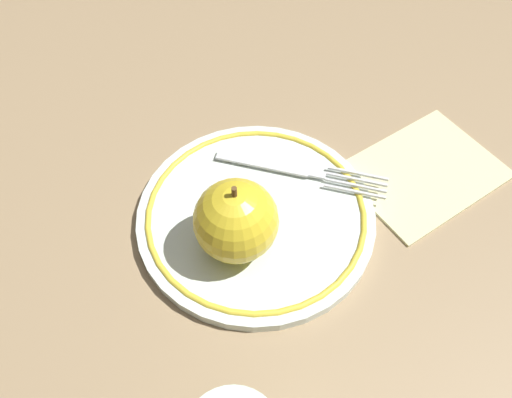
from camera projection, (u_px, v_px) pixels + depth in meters
name	position (u px, v px, depth m)	size (l,w,h in m)	color
ground_plane	(238.00, 227.00, 0.50)	(2.00, 2.00, 0.00)	#907655
plate	(256.00, 215.00, 0.50)	(0.24, 0.24, 0.02)	silver
apple_red_whole	(236.00, 221.00, 0.44)	(0.08, 0.08, 0.09)	gold
fork	(295.00, 170.00, 0.52)	(0.16, 0.11, 0.00)	silver
napkin_folded	(424.00, 171.00, 0.54)	(0.12, 0.16, 0.01)	beige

